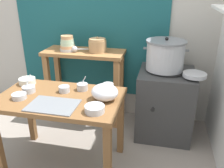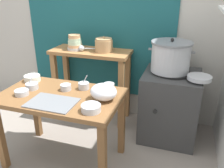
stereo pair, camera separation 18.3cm
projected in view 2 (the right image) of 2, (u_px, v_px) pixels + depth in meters
The scene contains 19 objects.
ground_plane at pixel (78, 158), 2.43m from camera, with size 9.00×9.00×0.00m, color gray.
wall_back at pixel (118, 14), 2.86m from camera, with size 4.40×0.12×2.60m.
prep_table at pixel (61, 105), 2.19m from camera, with size 1.10×0.66×0.72m.
back_shelf_table at pixel (91, 68), 2.94m from camera, with size 0.96×0.40×0.90m.
stove_block at pixel (169, 105), 2.67m from camera, with size 0.60×0.61×0.78m.
steamer_pot at pixel (171, 57), 2.48m from camera, with size 0.47×0.42×0.35m.
clay_pot at pixel (104, 45), 2.78m from camera, with size 0.21×0.21×0.18m.
bowl_stack_enamel at pixel (75, 43), 2.85m from camera, with size 0.18×0.18×0.18m.
ladle at pixel (82, 48), 2.81m from camera, with size 0.27×0.09×0.07m.
serving_tray at pixel (52, 103), 1.99m from camera, with size 0.40×0.28×0.01m, color slate.
plastic_bag at pixel (104, 92), 2.02m from camera, with size 0.23×0.20×0.15m, color white.
wide_pan at pixel (200, 78), 2.31m from camera, with size 0.23×0.23×0.04m, color #B7BABF.
prep_bowl_0 at pixel (91, 108), 1.86m from camera, with size 0.16×0.16×0.05m.
prep_bowl_1 at pixel (109, 86), 2.22m from camera, with size 0.10×0.10×0.07m.
prep_bowl_2 at pixel (32, 86), 2.25m from camera, with size 0.12×0.12×0.16m.
prep_bowl_3 at pixel (66, 87), 2.22m from camera, with size 0.10×0.10×0.06m.
prep_bowl_4 at pixel (22, 92), 2.13m from camera, with size 0.12×0.12×0.05m.
prep_bowl_5 at pixel (84, 85), 2.25m from camera, with size 0.10×0.10×0.13m.
prep_bowl_6 at pixel (32, 78), 2.43m from camera, with size 0.16×0.16×0.06m.
Camera 2 is at (0.93, -1.74, 1.65)m, focal length 38.33 mm.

